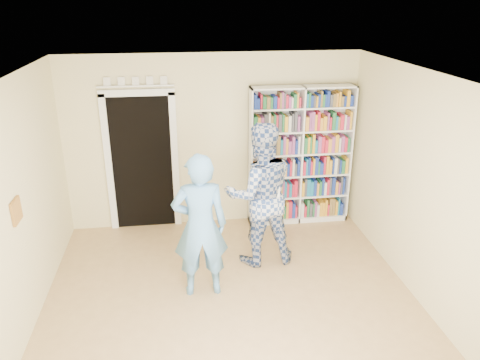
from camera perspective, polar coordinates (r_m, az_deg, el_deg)
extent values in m
plane|color=#A78051|center=(5.65, -0.68, -16.22)|extent=(5.00, 5.00, 0.00)
plane|color=white|center=(4.52, -0.83, 11.90)|extent=(5.00, 5.00, 0.00)
plane|color=beige|center=(7.26, -3.28, 4.66)|extent=(4.50, 0.00, 4.50)
plane|color=beige|center=(5.19, -26.34, -4.85)|extent=(0.00, 5.00, 5.00)
plane|color=beige|center=(5.65, 22.53, -2.09)|extent=(0.00, 5.00, 5.00)
cube|color=white|center=(7.41, 7.33, 2.87)|extent=(1.61, 0.30, 2.21)
cube|color=white|center=(7.41, 7.33, 2.87)|extent=(0.03, 0.30, 2.21)
cube|color=black|center=(7.34, -11.82, 1.94)|extent=(0.90, 0.03, 2.10)
cube|color=white|center=(7.38, -15.69, 1.69)|extent=(0.10, 0.06, 2.20)
cube|color=white|center=(7.30, -7.91, 2.11)|extent=(0.10, 0.06, 2.20)
cube|color=white|center=(7.04, -12.51, 10.36)|extent=(1.10, 0.06, 0.10)
cube|color=white|center=(7.01, -12.58, 11.14)|extent=(1.10, 0.08, 0.02)
cube|color=maroon|center=(5.33, -25.61, -3.42)|extent=(0.03, 0.25, 0.25)
imported|color=#5B95CB|center=(5.59, -4.88, -5.64)|extent=(0.67, 0.45, 1.82)
imported|color=navy|center=(6.23, 2.44, -1.79)|extent=(1.01, 0.81, 1.98)
cube|color=white|center=(6.04, 3.93, -2.28)|extent=(0.21, 0.05, 0.30)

